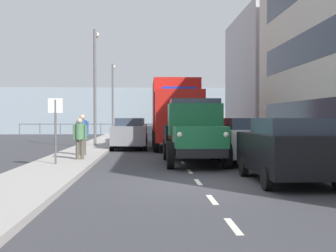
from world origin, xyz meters
TOP-DOWN VIEW (x-y plane):
  - ground_plane at (0.00, -12.40)m, footprint 80.00×80.00m
  - sidewalk_left at (-4.40, -12.40)m, footprint 2.20×42.34m
  - sidewalk_right at (4.40, -12.40)m, footprint 2.20×42.34m
  - road_centreline_markings at (0.00, -10.97)m, footprint 0.12×37.21m
  - building_far_block at (-8.98, -21.93)m, footprint 6.95×10.94m
  - sea_horizon at (0.00, -36.58)m, footprint 80.00×0.80m
  - seawall_railing at (-0.00, -32.98)m, footprint 28.08×0.08m
  - truck_vintage_green at (-0.39, -4.88)m, footprint 2.17×5.64m
  - lorry_cargo_red at (-0.23, -13.66)m, footprint 2.58×8.20m
  - car_black_kerbside_near at (-2.35, -0.23)m, footprint 1.94×4.12m
  - car_white_kerbside_1 at (-2.35, -5.30)m, footprint 1.87×3.98m
  - car_teal_kerbside_2 at (-2.35, -10.11)m, footprint 1.75×4.32m
  - car_grey_oppositeside_0 at (2.35, -13.22)m, footprint 1.92×4.33m
  - car_maroon_oppositeside_1 at (2.35, -19.81)m, footprint 1.98×4.31m
  - pedestrian_with_bag at (3.93, -5.60)m, footprint 0.53×0.34m
  - pedestrian_strolling at (4.12, -7.54)m, footprint 0.53×0.34m
  - lamp_post_promenade at (4.37, -14.41)m, footprint 0.32×1.14m
  - lamp_post_far at (4.31, -26.71)m, footprint 0.32×1.14m
  - street_sign at (4.51, -3.95)m, footprint 0.50×0.07m

SIDE VIEW (x-z plane):
  - ground_plane at x=0.00m, z-range 0.00..0.00m
  - road_centreline_markings at x=0.00m, z-range 0.00..0.01m
  - sidewalk_left at x=-4.40m, z-range 0.00..0.15m
  - sidewalk_right at x=4.40m, z-range 0.00..0.15m
  - car_white_kerbside_1 at x=-2.35m, z-range 0.03..1.75m
  - car_teal_kerbside_2 at x=-2.35m, z-range 0.03..1.75m
  - car_black_kerbside_near at x=-2.35m, z-range 0.04..1.76m
  - car_grey_oppositeside_0 at x=2.35m, z-range 0.04..1.76m
  - car_maroon_oppositeside_1 at x=2.35m, z-range 0.04..1.76m
  - seawall_railing at x=0.00m, z-range 0.32..1.52m
  - pedestrian_with_bag at x=3.93m, z-range 0.28..1.85m
  - pedestrian_strolling at x=4.12m, z-range 0.30..2.03m
  - truck_vintage_green at x=-0.39m, z-range -0.04..2.39m
  - street_sign at x=4.51m, z-range 0.56..2.81m
  - lorry_cargo_red at x=-0.23m, z-range 0.14..4.01m
  - sea_horizon at x=0.00m, z-range 0.00..5.00m
  - lamp_post_far at x=4.31m, z-range 0.76..6.96m
  - lamp_post_promenade at x=4.37m, z-range 0.77..7.45m
  - building_far_block at x=-8.98m, z-range 0.00..9.47m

